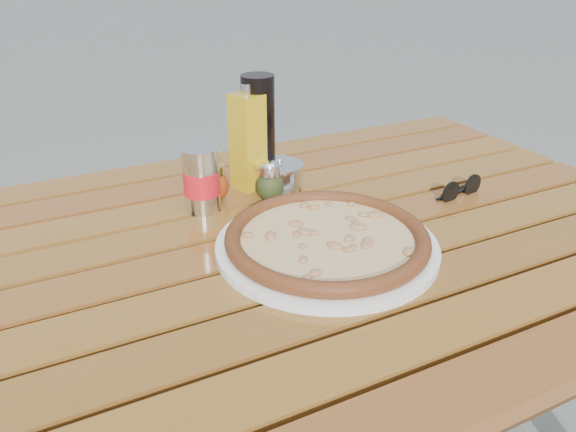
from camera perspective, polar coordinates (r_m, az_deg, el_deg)
name	(u,v)px	position (r m, az deg, el deg)	size (l,w,h in m)	color
table	(293,274)	(0.99, 0.52, -5.95)	(1.40, 0.90, 0.75)	#35190C
plate	(327,246)	(0.91, 3.95, -3.07)	(0.36, 0.36, 0.01)	white
pizza	(327,238)	(0.90, 3.98, -2.21)	(0.46, 0.46, 0.03)	#FCE9B4
pepper_shaker	(214,182)	(1.08, -7.49, 3.45)	(0.07, 0.07, 0.08)	#B53F14
oregano_shaker	(270,182)	(1.07, -1.85, 3.46)	(0.05, 0.05, 0.08)	#36421A
dark_bottle	(259,130)	(1.13, -3.01, 8.67)	(0.07, 0.07, 0.22)	black
soda_can	(201,180)	(1.04, -8.79, 3.62)	(0.07, 0.07, 0.12)	silver
olive_oil_cruet	(248,141)	(1.11, -4.07, 7.59)	(0.07, 0.07, 0.21)	#C19714
parmesan_tin	(279,177)	(1.11, -0.88, 3.95)	(0.11, 0.11, 0.07)	silver
sunglasses	(461,189)	(1.14, 17.13, 2.62)	(0.11, 0.04, 0.04)	black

